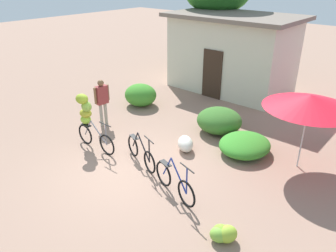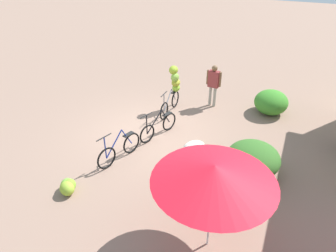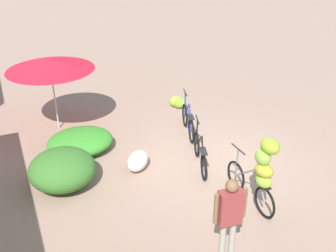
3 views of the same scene
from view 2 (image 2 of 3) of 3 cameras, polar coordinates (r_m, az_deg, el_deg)
name	(u,v)px [view 2 (image 2 of 3)]	position (r m, az deg, el deg)	size (l,w,h in m)	color
ground_plane	(148,133)	(10.09, -3.81, -1.33)	(60.00, 60.00, 0.00)	#957462
hedge_bush_front_left	(271,102)	(11.72, 18.81, 4.27)	(1.29, 1.20, 0.86)	#3C8929
hedge_bush_front_right	(253,158)	(8.58, 15.72, -5.88)	(1.49, 1.45, 0.81)	#366A27
hedge_bush_mid	(214,186)	(7.72, 8.73, -11.15)	(1.44, 1.65, 0.51)	#358828
market_umbrella	(214,173)	(5.50, 8.69, -8.82)	(2.31, 2.31, 2.08)	beige
bicycle_leftmost	(174,85)	(11.11, 1.07, 7.63)	(1.67, 0.45, 1.67)	black
bicycle_near_pile	(158,127)	(9.75, -1.81, -0.15)	(1.57, 0.57, 1.00)	black
bicycle_center_loaded	(119,149)	(8.79, -9.14, -4.37)	(1.56, 0.48, 1.03)	black
banana_pile_on_ground	(68,186)	(8.16, -18.33, -10.74)	(0.63, 0.61, 0.35)	#78B33D
produce_sack	(194,148)	(9.02, 4.91, -4.11)	(0.70, 0.44, 0.44)	silver
person_vendor	(214,82)	(11.50, 8.56, 8.23)	(0.24, 0.58, 1.62)	gray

